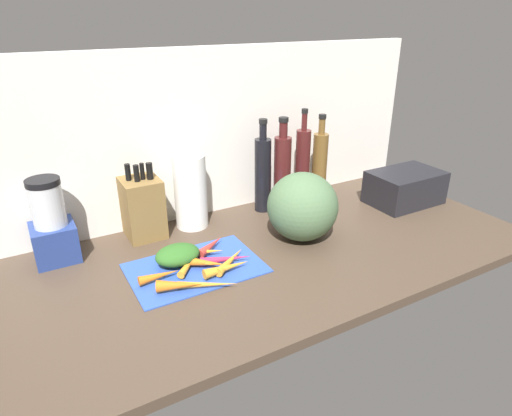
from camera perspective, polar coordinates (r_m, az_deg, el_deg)
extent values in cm
cube|color=#47382B|center=(144.82, 2.31, -5.87)|extent=(170.00, 80.00, 3.00)
cube|color=silver|center=(164.51, -4.67, 9.67)|extent=(170.00, 3.00, 60.00)
cube|color=#2D51B7|center=(135.00, -7.81, -7.58)|extent=(38.92, 26.22, 0.80)
cone|color=red|center=(142.29, -5.81, -4.82)|extent=(12.47, 9.63, 2.99)
cone|color=orange|center=(134.12, -3.30, -6.73)|extent=(14.07, 11.31, 2.69)
cone|color=orange|center=(130.33, -3.79, -7.67)|extent=(14.53, 3.29, 2.98)
cone|color=orange|center=(133.87, -8.11, -6.86)|extent=(11.27, 11.27, 3.34)
cone|color=orange|center=(133.29, -6.89, -6.94)|extent=(13.48, 11.90, 3.33)
cone|color=orange|center=(138.87, -7.04, -5.63)|extent=(13.73, 7.70, 3.09)
cone|color=orange|center=(124.37, -6.23, -9.74)|extent=(15.97, 9.53, 2.07)
cone|color=orange|center=(135.41, -8.41, -6.76)|extent=(12.65, 13.60, 2.26)
cone|color=orange|center=(129.81, -12.37, -8.46)|extent=(11.74, 2.71, 2.71)
cone|color=orange|center=(123.87, -9.85, -9.75)|extent=(12.61, 8.18, 3.46)
cone|color=#B2264C|center=(134.87, -3.90, -6.57)|extent=(15.62, 7.01, 2.66)
ellipsoid|color=#2D6023|center=(135.70, -10.06, -5.96)|extent=(13.58, 10.45, 5.75)
ellipsoid|color=#4C6B47|center=(147.17, 6.00, 0.18)|extent=(23.59, 23.45, 22.92)
cube|color=brown|center=(153.60, -14.41, 0.07)|extent=(12.26, 14.31, 20.41)
cylinder|color=black|center=(148.71, -16.16, 4.44)|extent=(1.81, 1.81, 5.50)
cylinder|color=black|center=(147.02, -15.13, 4.34)|extent=(1.81, 1.81, 5.50)
cylinder|color=black|center=(148.36, -14.43, 4.60)|extent=(1.45, 1.45, 5.50)
cylinder|color=black|center=(148.04, -13.53, 4.65)|extent=(2.10, 2.10, 5.50)
cube|color=navy|center=(149.31, -24.44, -4.03)|extent=(12.61, 12.61, 11.68)
cylinder|color=silver|center=(144.37, -25.26, 0.30)|extent=(9.46, 9.46, 13.00)
cylinder|color=black|center=(141.83, -25.78, 3.04)|extent=(9.65, 9.65, 1.80)
cylinder|color=white|center=(155.89, -8.43, 2.11)|extent=(11.31, 11.31, 26.21)
cylinder|color=black|center=(166.89, 0.88, 4.20)|extent=(6.16, 6.16, 27.96)
cylinder|color=black|center=(161.91, 0.91, 9.82)|extent=(2.69, 2.69, 5.83)
cylinder|color=black|center=(161.04, 0.92, 11.10)|extent=(3.09, 3.09, 1.60)
cylinder|color=#471919|center=(169.04, 3.39, 4.44)|extent=(6.44, 6.44, 28.08)
cylinder|color=#471919|center=(164.12, 3.54, 10.03)|extent=(3.14, 3.14, 5.83)
cylinder|color=black|center=(163.26, 3.57, 11.29)|extent=(3.61, 3.61, 1.60)
cylinder|color=#471919|center=(174.26, 5.98, 5.21)|extent=(5.66, 5.66, 29.48)
cylinder|color=#471919|center=(169.33, 6.24, 10.97)|extent=(2.10, 2.10, 6.49)
cylinder|color=black|center=(168.47, 6.31, 12.31)|extent=(2.41, 2.41, 1.60)
cylinder|color=brown|center=(178.30, 8.15, 5.16)|extent=(5.89, 5.89, 27.27)
cylinder|color=brown|center=(173.68, 8.48, 10.35)|extent=(2.53, 2.53, 5.99)
cylinder|color=black|center=(172.83, 8.55, 11.57)|extent=(2.91, 2.91, 1.60)
cube|color=black|center=(185.76, 18.59, 2.53)|extent=(28.13, 18.74, 12.91)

